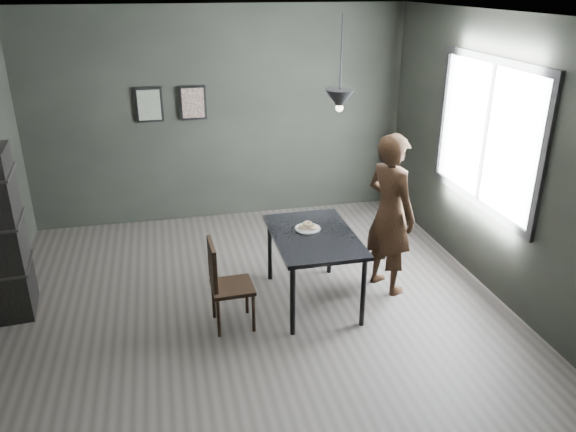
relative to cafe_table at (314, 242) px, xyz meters
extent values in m
plane|color=#36322F|center=(-0.60, 0.00, -0.67)|extent=(5.00, 5.00, 0.00)
cube|color=black|center=(-0.60, 2.50, 0.73)|extent=(5.00, 0.10, 2.80)
cube|color=silver|center=(-0.60, 0.00, 2.13)|extent=(5.00, 5.00, 0.02)
cube|color=white|center=(1.88, 0.20, 0.93)|extent=(0.02, 1.80, 1.40)
cube|color=black|center=(1.87, 0.20, 0.93)|extent=(0.04, 1.96, 1.56)
cube|color=black|center=(0.00, 0.00, 0.06)|extent=(0.80, 1.20, 0.04)
cylinder|color=black|center=(-0.34, -0.54, -0.32)|extent=(0.05, 0.05, 0.71)
cylinder|color=black|center=(0.34, -0.54, -0.32)|extent=(0.05, 0.05, 0.71)
cylinder|color=black|center=(-0.34, 0.54, -0.32)|extent=(0.05, 0.05, 0.71)
cylinder|color=black|center=(0.34, 0.54, -0.32)|extent=(0.05, 0.05, 0.71)
cylinder|color=white|center=(-0.03, 0.12, 0.08)|extent=(0.23, 0.23, 0.01)
torus|color=#F6E4BF|center=(0.01, 0.11, 0.11)|extent=(0.10, 0.10, 0.04)
torus|color=#F6E4BF|center=(-0.07, 0.13, 0.11)|extent=(0.10, 0.10, 0.04)
torus|color=#F6E4BF|center=(-0.03, 0.12, 0.14)|extent=(0.11, 0.11, 0.05)
imported|color=black|center=(0.83, 0.09, 0.18)|extent=(0.61, 0.73, 1.70)
cube|color=black|center=(-0.86, -0.25, -0.26)|extent=(0.40, 0.40, 0.04)
cube|color=black|center=(-1.03, -0.26, 0.00)|extent=(0.05, 0.38, 0.42)
cylinder|color=black|center=(-1.01, -0.42, -0.48)|extent=(0.03, 0.03, 0.37)
cylinder|color=black|center=(-0.69, -0.41, -0.48)|extent=(0.03, 0.03, 0.37)
cylinder|color=black|center=(-1.03, -0.10, -0.48)|extent=(0.03, 0.03, 0.37)
cylinder|color=black|center=(-0.70, -0.08, -0.48)|extent=(0.03, 0.03, 0.37)
cube|color=black|center=(-2.92, 0.48, 0.17)|extent=(0.36, 0.58, 1.68)
cylinder|color=black|center=(0.25, 0.10, 1.75)|extent=(0.01, 0.01, 0.75)
cone|color=black|center=(0.25, 0.10, 1.38)|extent=(0.28, 0.28, 0.18)
sphere|color=#FFE0B2|center=(0.25, 0.10, 1.30)|extent=(0.07, 0.07, 0.07)
cube|color=black|center=(-1.50, 2.47, 0.93)|extent=(0.34, 0.03, 0.44)
cube|color=#425C52|center=(-1.50, 2.45, 0.93)|extent=(0.28, 0.01, 0.38)
cube|color=black|center=(-0.95, 2.47, 0.93)|extent=(0.34, 0.03, 0.44)
cube|color=#52352F|center=(-0.95, 2.45, 0.93)|extent=(0.28, 0.01, 0.38)
camera|label=1|loc=(-1.37, -4.83, 2.40)|focal=35.00mm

